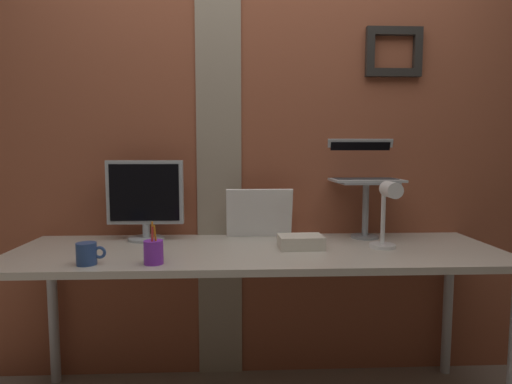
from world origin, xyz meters
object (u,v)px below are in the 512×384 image
at_px(whiteboard_panel, 259,213).
at_px(coffee_mug, 87,254).
at_px(desk_lamp, 388,208).
at_px(monitor, 145,197).
at_px(pen_cup, 154,252).
at_px(laptop, 363,169).

bearing_deg(whiteboard_panel, coffee_mug, -144.99).
bearing_deg(desk_lamp, coffee_mug, -171.66).
bearing_deg(whiteboard_panel, monitor, -176.57).
relative_size(monitor, pen_cup, 2.37).
distance_m(pen_cup, coffee_mug, 0.26).
xyz_separation_m(laptop, desk_lamp, (0.02, -0.34, -0.16)).
relative_size(desk_lamp, pen_cup, 1.86).
relative_size(laptop, pen_cup, 2.07).
bearing_deg(coffee_mug, monitor, 73.83).
distance_m(monitor, coffee_mug, 0.51).
height_order(monitor, laptop, laptop).
relative_size(pen_cup, coffee_mug, 1.46).
bearing_deg(whiteboard_panel, pen_cup, -132.07).
xyz_separation_m(monitor, desk_lamp, (1.12, -0.27, -0.03)).
relative_size(whiteboard_panel, coffee_mug, 2.92).
relative_size(monitor, desk_lamp, 1.28).
bearing_deg(pen_cup, coffee_mug, 179.97).
relative_size(laptop, desk_lamp, 1.12).
distance_m(laptop, coffee_mug, 1.38).
distance_m(monitor, whiteboard_panel, 0.58).
height_order(desk_lamp, pen_cup, desk_lamp).
height_order(whiteboard_panel, desk_lamp, desk_lamp).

